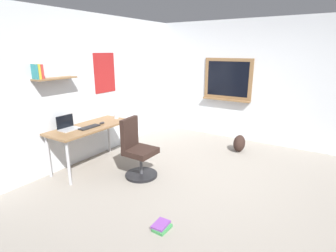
{
  "coord_description": "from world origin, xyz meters",
  "views": [
    {
      "loc": [
        -3.35,
        -1.38,
        1.97
      ],
      "look_at": [
        -0.08,
        0.72,
        0.85
      ],
      "focal_mm": 28.24,
      "sensor_mm": 36.0,
      "label": 1
    }
  ],
  "objects": [
    {
      "name": "keyboard",
      "position": [
        -0.52,
        1.99,
        0.74
      ],
      "size": [
        0.37,
        0.13,
        0.02
      ],
      "primitive_type": "cube",
      "color": "black",
      "rests_on": "desk"
    },
    {
      "name": "desk",
      "position": [
        -0.45,
        2.07,
        0.65
      ],
      "size": [
        1.44,
        0.61,
        0.73
      ],
      "color": "olive",
      "rests_on": "ground"
    },
    {
      "name": "ground_plane",
      "position": [
        0.0,
        0.0,
        0.0
      ],
      "size": [
        5.2,
        5.2,
        0.0
      ],
      "primitive_type": "plane",
      "color": "gray",
      "rests_on": "ground"
    },
    {
      "name": "book_stack_on_floor",
      "position": [
        -1.22,
        0.08,
        0.03
      ],
      "size": [
        0.23,
        0.18,
        0.06
      ],
      "color": "#3D934C",
      "rests_on": "ground"
    },
    {
      "name": "coffee_mug",
      "position": [
        0.17,
        2.04,
        0.78
      ],
      "size": [
        0.08,
        0.08,
        0.09
      ],
      "primitive_type": "cylinder",
      "color": "silver",
      "rests_on": "desk"
    },
    {
      "name": "computer_mouse",
      "position": [
        -0.24,
        1.99,
        0.75
      ],
      "size": [
        0.1,
        0.06,
        0.03
      ],
      "primitive_type": "ellipsoid",
      "color": "#262628",
      "rests_on": "desk"
    },
    {
      "name": "backpack",
      "position": [
        1.62,
        0.12,
        0.17
      ],
      "size": [
        0.32,
        0.22,
        0.34
      ],
      "primitive_type": "ellipsoid",
      "color": "black",
      "rests_on": "ground"
    },
    {
      "name": "laptop",
      "position": [
        -0.77,
        2.21,
        0.78
      ],
      "size": [
        0.31,
        0.21,
        0.23
      ],
      "color": "#ADAFB5",
      "rests_on": "desk"
    },
    {
      "name": "office_chair",
      "position": [
        -0.31,
        1.16,
        0.41
      ],
      "size": [
        0.52,
        0.52,
        0.95
      ],
      "color": "black",
      "rests_on": "ground"
    },
    {
      "name": "wall_back",
      "position": [
        -0.0,
        2.45,
        1.3
      ],
      "size": [
        5.0,
        0.3,
        2.6
      ],
      "color": "silver",
      "rests_on": "ground"
    },
    {
      "name": "wall_right",
      "position": [
        2.45,
        0.03,
        1.3
      ],
      "size": [
        0.22,
        5.0,
        2.6
      ],
      "color": "silver",
      "rests_on": "ground"
    }
  ]
}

